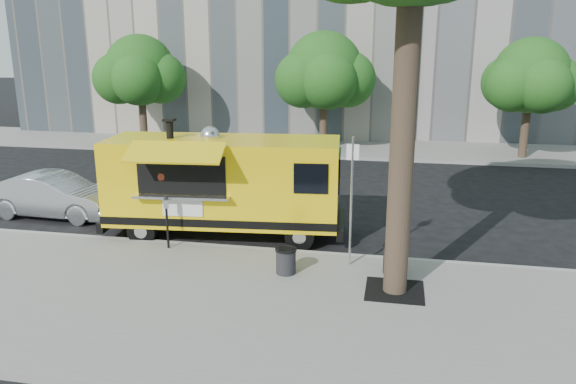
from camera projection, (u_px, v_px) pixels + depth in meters
name	position (u px, v px, depth m)	size (l,w,h in m)	color
ground	(296.00, 243.00, 14.82)	(120.00, 120.00, 0.00)	black
sidewalk	(259.00, 309.00, 11.02)	(60.00, 6.00, 0.15)	gray
curb	(289.00, 253.00, 13.92)	(60.00, 0.14, 0.16)	#999993
far_sidewalk	(345.00, 148.00, 27.59)	(60.00, 5.00, 0.15)	gray
tree_well	(395.00, 291.00, 11.65)	(1.20, 1.20, 0.02)	black
far_tree_a	(140.00, 70.00, 27.36)	(3.42, 3.42, 5.36)	#33261C
far_tree_b	(324.00, 71.00, 26.04)	(3.60, 3.60, 5.50)	#33261C
far_tree_c	(531.00, 76.00, 24.11)	(3.24, 3.24, 5.21)	#33261C
sign_post	(351.00, 194.00, 12.58)	(0.28, 0.06, 3.00)	silver
parking_meter	(167.00, 216.00, 13.85)	(0.11, 0.11, 1.33)	black
food_truck	(223.00, 183.00, 14.97)	(6.60, 3.41, 3.17)	yellow
sedan	(55.00, 196.00, 16.88)	(1.41, 4.04, 1.33)	#B6BABE
trash_bin_left	(394.00, 258.00, 12.46)	(0.54, 0.54, 0.64)	black
trash_bin_right	(286.00, 260.00, 12.46)	(0.48, 0.48, 0.58)	black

